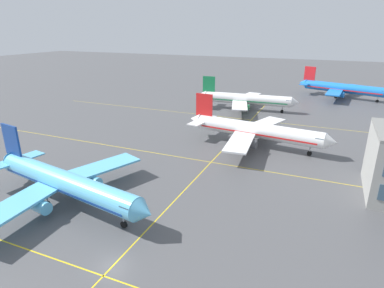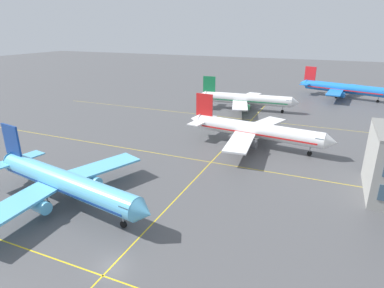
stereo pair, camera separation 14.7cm
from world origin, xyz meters
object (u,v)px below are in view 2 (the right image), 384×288
Objects in this scene: airliner_far_left_stand at (343,88)px; airliner_front_gate at (64,182)px; airliner_third_row at (246,99)px; airliner_second_row at (255,130)px.

airliner_front_gate is at bearing -111.01° from airliner_far_left_stand.
airliner_third_row is 48.63m from airliner_far_left_stand.
airliner_third_row is at bearing 107.73° from airliner_second_row.
airliner_far_left_stand is (20.69, 72.52, 0.06)m from airliner_second_row.
airliner_second_row is 1.01× the size of airliner_far_left_stand.
airliner_second_row is at bearing -72.27° from airliner_third_row.
airliner_front_gate is at bearing -98.32° from airliner_third_row.
airliner_front_gate is 77.59m from airliner_third_row.
airliner_far_left_stand reaches higher than airliner_front_gate.
airliner_third_row is (-11.55, 36.11, -0.15)m from airliner_second_row.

